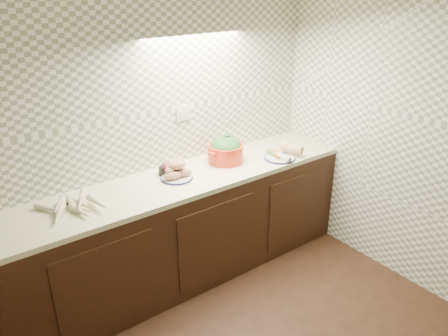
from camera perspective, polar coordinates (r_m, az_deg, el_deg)
room at (r=1.83m, az=9.31°, el=0.44°), size 3.60×3.60×2.60m
parsnip_pile at (r=3.05m, az=-19.64°, el=-5.31°), size 0.40×0.39×0.07m
sweet_potato_plate at (r=3.39m, az=-6.28°, el=-0.43°), size 0.25×0.25×0.15m
onion_bowl at (r=3.48m, az=-7.40°, el=-0.15°), size 0.15×0.15×0.11m
dutch_oven at (r=3.66m, az=0.20°, el=2.32°), size 0.37×0.36×0.21m
veg_plate at (r=3.82m, az=7.66°, el=2.15°), size 0.33×0.32×0.13m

